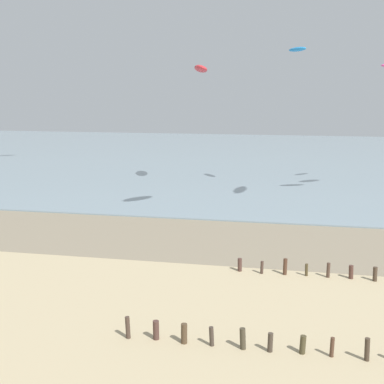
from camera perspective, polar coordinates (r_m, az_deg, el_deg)
wet_sand_strip at (r=30.40m, az=5.02°, el=-5.50°), size 120.00×8.99×0.01m
sea at (r=69.07m, az=8.59°, el=3.88°), size 160.00×70.00×0.10m
groyne_mid at (r=18.43m, az=18.02°, el=-16.39°), size 16.52×0.39×0.87m
kite_aloft_4 at (r=46.72m, az=0.99°, el=13.63°), size 2.24×3.76×0.92m
kite_aloft_10 at (r=45.41m, az=11.72°, el=15.38°), size 1.93×2.33×0.41m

